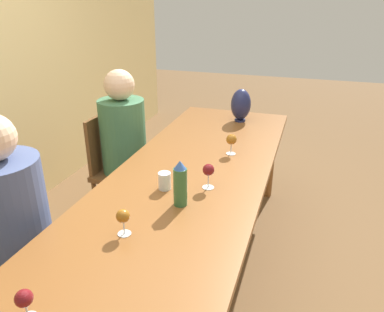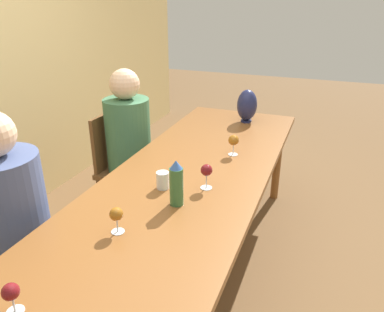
% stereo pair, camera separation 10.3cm
% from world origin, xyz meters
% --- Properties ---
extents(ground_plane, '(14.00, 14.00, 0.00)m').
position_xyz_m(ground_plane, '(0.00, 0.00, 0.00)').
color(ground_plane, brown).
extents(dining_table, '(2.90, 0.91, 0.77)m').
position_xyz_m(dining_table, '(0.00, 0.00, 0.70)').
color(dining_table, brown).
rests_on(dining_table, ground_plane).
extents(water_bottle, '(0.07, 0.07, 0.25)m').
position_xyz_m(water_bottle, '(-0.28, -0.07, 0.89)').
color(water_bottle, '#336638').
rests_on(water_bottle, dining_table).
extents(water_tumbler, '(0.07, 0.07, 0.10)m').
position_xyz_m(water_tumbler, '(-0.15, 0.07, 0.82)').
color(water_tumbler, silver).
rests_on(water_tumbler, dining_table).
extents(vase, '(0.17, 0.17, 0.27)m').
position_xyz_m(vase, '(1.17, -0.08, 0.91)').
color(vase, '#1E234C').
rests_on(vase, dining_table).
extents(wine_glass_0, '(0.06, 0.06, 0.13)m').
position_xyz_m(wine_glass_0, '(-0.60, 0.09, 0.86)').
color(wine_glass_0, silver).
rests_on(wine_glass_0, dining_table).
extents(wine_glass_1, '(0.06, 0.06, 0.12)m').
position_xyz_m(wine_glass_1, '(-1.13, 0.17, 0.85)').
color(wine_glass_1, silver).
rests_on(wine_glass_1, dining_table).
extents(wine_glass_2, '(0.07, 0.07, 0.14)m').
position_xyz_m(wine_glass_2, '(0.44, -0.17, 0.87)').
color(wine_glass_2, silver).
rests_on(wine_glass_2, dining_table).
extents(wine_glass_3, '(0.07, 0.07, 0.14)m').
position_xyz_m(wine_glass_3, '(-0.07, -0.15, 0.87)').
color(wine_glass_3, silver).
rests_on(wine_glass_3, dining_table).
extents(chair_near, '(0.44, 0.44, 0.90)m').
position_xyz_m(chair_near, '(-0.62, 0.79, 0.48)').
color(chair_near, brown).
rests_on(chair_near, ground_plane).
extents(chair_far, '(0.44, 0.44, 0.90)m').
position_xyz_m(chair_far, '(0.59, 0.79, 0.48)').
color(chair_far, brown).
rests_on(chair_far, ground_plane).
extents(person_near, '(0.38, 0.38, 1.28)m').
position_xyz_m(person_near, '(-0.62, 0.71, 0.68)').
color(person_near, '#2D2D38').
rests_on(person_near, ground_plane).
extents(person_far, '(0.35, 0.35, 1.26)m').
position_xyz_m(person_far, '(0.59, 0.71, 0.68)').
color(person_far, '#2D2D38').
rests_on(person_far, ground_plane).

